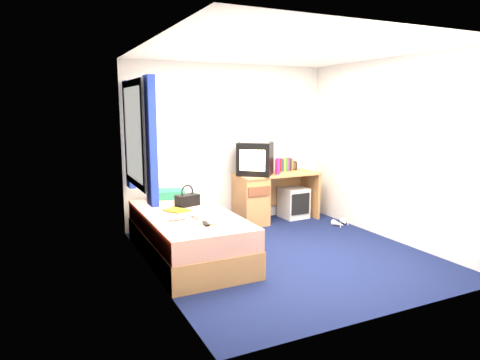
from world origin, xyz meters
name	(u,v)px	position (x,y,z in m)	size (l,w,h in m)	color
ground	(285,254)	(0.00, 0.00, 0.00)	(3.40, 3.40, 0.00)	#0C1438
room_shell	(288,135)	(0.00, 0.00, 1.45)	(3.40, 3.40, 3.40)	white
bed	(188,235)	(-1.10, 0.41, 0.27)	(1.01, 2.00, 0.54)	tan
pillow	(167,194)	(-1.09, 1.33, 0.59)	(0.49, 0.31, 0.11)	teal
desk	(260,196)	(0.42, 1.44, 0.41)	(1.30, 0.55, 0.75)	tan
storage_cube	(294,203)	(1.03, 1.45, 0.24)	(0.39, 0.39, 0.49)	silver
crt_tv	(255,159)	(0.33, 1.44, 1.00)	(0.67, 0.67, 0.49)	black
vcr	(255,140)	(0.33, 1.44, 1.28)	(0.42, 0.30, 0.08)	silver
book_row	(285,164)	(0.95, 1.60, 0.85)	(0.24, 0.13, 0.20)	maroon
picture_frame	(294,166)	(1.14, 1.61, 0.82)	(0.02, 0.12, 0.14)	black
pink_water_bottle	(278,167)	(0.65, 1.31, 0.86)	(0.07, 0.07, 0.22)	#D81E79
aerosol_can	(270,167)	(0.61, 1.48, 0.85)	(0.05, 0.05, 0.19)	silver
handbag	(187,200)	(-0.98, 0.77, 0.62)	(0.31, 0.23, 0.27)	black
towel	(207,212)	(-0.95, 0.16, 0.59)	(0.28, 0.23, 0.09)	white
magazine	(177,210)	(-1.18, 0.56, 0.55)	(0.21, 0.28, 0.01)	yellow
water_bottle	(178,217)	(-1.29, 0.15, 0.58)	(0.07, 0.07, 0.20)	silver
colour_swatch_fan	(206,223)	(-1.08, -0.13, 0.55)	(0.22, 0.06, 0.01)	gold
remote_control	(206,224)	(-1.09, -0.15, 0.55)	(0.05, 0.16, 0.02)	black
window_assembly	(137,137)	(-1.55, 0.90, 1.42)	(0.11, 1.42, 1.40)	silver
white_heels	(341,223)	(1.42, 0.72, 0.04)	(0.29, 0.28, 0.09)	white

